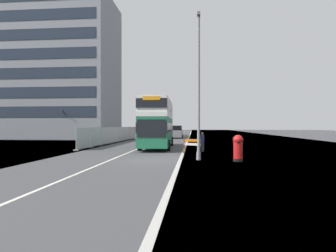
% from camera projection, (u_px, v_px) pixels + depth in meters
% --- Properties ---
extents(ground, '(140.00, 280.00, 0.10)m').
position_uv_depth(ground, '(157.00, 161.00, 18.01)').
color(ground, '#424244').
extents(double_decker_bus, '(3.11, 10.68, 4.79)m').
position_uv_depth(double_decker_bus, '(158.00, 123.00, 27.87)').
color(double_decker_bus, '#1E6B47').
rests_on(double_decker_bus, ground).
extents(lamppost_foreground, '(0.29, 0.70, 9.52)m').
position_uv_depth(lamppost_foreground, '(199.00, 90.00, 18.02)').
color(lamppost_foreground, gray).
rests_on(lamppost_foreground, ground).
extents(red_pillar_postbox, '(0.63, 0.63, 1.65)m').
position_uv_depth(red_pillar_postbox, '(238.00, 147.00, 17.28)').
color(red_pillar_postbox, black).
rests_on(red_pillar_postbox, ground).
extents(roadworks_barrier, '(1.49, 0.81, 1.12)m').
position_uv_depth(roadworks_barrier, '(192.00, 144.00, 22.80)').
color(roadworks_barrier, orange).
rests_on(roadworks_barrier, ground).
extents(construction_site_fence, '(0.44, 27.40, 2.10)m').
position_uv_depth(construction_site_fence, '(118.00, 135.00, 38.22)').
color(construction_site_fence, '#A8AAAD').
rests_on(construction_site_fence, ground).
extents(car_oncoming_near, '(2.02, 4.05, 2.16)m').
position_uv_depth(car_oncoming_near, '(144.00, 134.00, 43.02)').
color(car_oncoming_near, gray).
rests_on(car_oncoming_near, ground).
extents(car_receding_mid, '(2.03, 4.42, 2.25)m').
position_uv_depth(car_receding_mid, '(177.00, 132.00, 50.64)').
color(car_receding_mid, silver).
rests_on(car_receding_mid, ground).
extents(car_receding_far, '(1.92, 4.22, 2.35)m').
position_uv_depth(car_receding_far, '(157.00, 131.00, 60.04)').
color(car_receding_far, slate).
rests_on(car_receding_far, ground).
extents(car_far_side, '(2.07, 3.82, 2.29)m').
position_uv_depth(car_far_side, '(177.00, 131.00, 67.43)').
color(car_far_side, gray).
rests_on(car_far_side, ground).
extents(bare_tree_far_verge_near, '(2.80, 2.78, 5.15)m').
position_uv_depth(bare_tree_far_verge_near, '(67.00, 125.00, 43.68)').
color(bare_tree_far_verge_near, '#4C3D2D').
rests_on(bare_tree_far_verge_near, ground).
extents(pedestrian_at_kerb, '(0.34, 0.34, 1.66)m').
position_uv_depth(pedestrian_at_kerb, '(202.00, 142.00, 23.98)').
color(pedestrian_at_kerb, '#2D3342').
rests_on(pedestrian_at_kerb, ground).
extents(backdrop_office_block, '(25.02, 12.51, 24.40)m').
position_uv_depth(backdrop_office_block, '(45.00, 70.00, 49.97)').
color(backdrop_office_block, gray).
rests_on(backdrop_office_block, ground).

